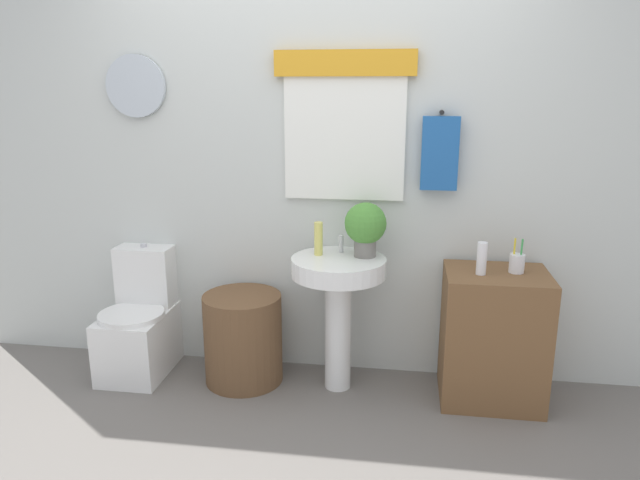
{
  "coord_description": "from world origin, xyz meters",
  "views": [
    {
      "loc": [
        0.52,
        -2.2,
        1.69
      ],
      "look_at": [
        0.08,
        0.8,
        0.89
      ],
      "focal_mm": 32.59,
      "sensor_mm": 36.0,
      "label": 1
    }
  ],
  "objects": [
    {
      "name": "ground_plane",
      "position": [
        0.0,
        0.0,
        0.0
      ],
      "size": [
        8.0,
        8.0,
        0.0
      ],
      "primitive_type": "plane",
      "color": "slate"
    },
    {
      "name": "back_wall",
      "position": [
        0.0,
        1.15,
        1.3
      ],
      "size": [
        4.4,
        0.18,
        2.6
      ],
      "color": "silver",
      "rests_on": "ground_plane"
    },
    {
      "name": "toilet",
      "position": [
        -1.04,
        0.89,
        0.29
      ],
      "size": [
        0.38,
        0.51,
        0.77
      ],
      "color": "white",
      "rests_on": "ground_plane"
    },
    {
      "name": "laundry_hamper",
      "position": [
        -0.38,
        0.85,
        0.27
      ],
      "size": [
        0.46,
        0.46,
        0.53
      ],
      "primitive_type": "cylinder",
      "color": "brown",
      "rests_on": "ground_plane"
    },
    {
      "name": "pedestal_sink",
      "position": [
        0.18,
        0.85,
        0.59
      ],
      "size": [
        0.53,
        0.53,
        0.78
      ],
      "color": "white",
      "rests_on": "ground_plane"
    },
    {
      "name": "faucet",
      "position": [
        0.18,
        0.97,
        0.83
      ],
      "size": [
        0.03,
        0.03,
        0.1
      ],
      "primitive_type": "cylinder",
      "color": "silver",
      "rests_on": "pedestal_sink"
    },
    {
      "name": "wooden_cabinet",
      "position": [
        1.03,
        0.85,
        0.37
      ],
      "size": [
        0.54,
        0.44,
        0.74
      ],
      "primitive_type": "cube",
      "color": "brown",
      "rests_on": "ground_plane"
    },
    {
      "name": "soap_bottle",
      "position": [
        0.06,
        0.9,
        0.87
      ],
      "size": [
        0.05,
        0.05,
        0.19
      ],
      "primitive_type": "cylinder",
      "color": "#DBD166",
      "rests_on": "pedestal_sink"
    },
    {
      "name": "potted_plant",
      "position": [
        0.32,
        0.91,
        0.95
      ],
      "size": [
        0.23,
        0.23,
        0.3
      ],
      "color": "slate",
      "rests_on": "pedestal_sink"
    },
    {
      "name": "lotion_bottle",
      "position": [
        0.94,
        0.81,
        0.82
      ],
      "size": [
        0.05,
        0.05,
        0.17
      ],
      "primitive_type": "cylinder",
      "color": "white",
      "rests_on": "wooden_cabinet"
    },
    {
      "name": "toothbrush_cup",
      "position": [
        1.13,
        0.87,
        0.79
      ],
      "size": [
        0.08,
        0.08,
        0.19
      ],
      "color": "silver",
      "rests_on": "wooden_cabinet"
    }
  ]
}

